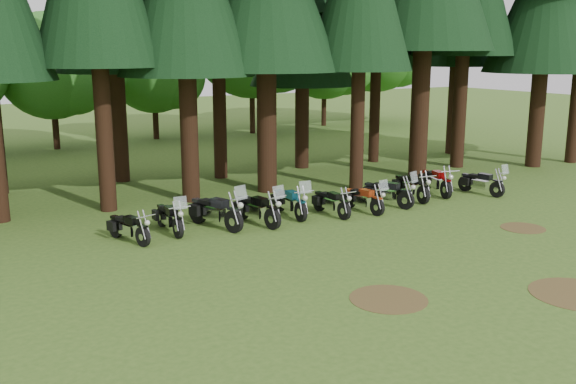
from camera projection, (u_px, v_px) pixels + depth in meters
name	position (u px, v px, depth m)	size (l,w,h in m)	color
ground	(427.00, 255.00, 17.82)	(120.00, 120.00, 0.00)	#37571D
decid_3	(57.00, 69.00, 35.67)	(6.12, 5.95, 7.65)	black
decid_4	(158.00, 69.00, 39.81)	(5.93, 5.76, 7.41)	black
decid_5	(258.00, 39.00, 42.20)	(8.45, 8.21, 10.56)	black
decid_6	(330.00, 54.00, 46.75)	(7.06, 6.86, 8.82)	black
decid_7	(382.00, 40.00, 48.65)	(8.44, 8.20, 10.55)	black
dirt_patch_0	(388.00, 299.00, 14.65)	(1.80, 1.80, 0.01)	#4C3D1E
dirt_patch_1	(523.00, 228.00, 20.46)	(1.40, 1.40, 0.01)	#4C3D1E
motorcycle_0	(129.00, 228.00, 18.92)	(0.72, 1.92, 0.80)	black
motorcycle_1	(170.00, 218.00, 19.90)	(0.40, 2.13, 1.34)	black
motorcycle_2	(216.00, 212.00, 20.37)	(1.06, 2.41, 1.54)	black
motorcycle_3	(257.00, 210.00, 20.78)	(0.75, 2.33, 1.46)	black
motorcycle_4	(290.00, 203.00, 21.80)	(0.44, 2.26, 1.42)	black
motorcycle_5	(331.00, 203.00, 21.97)	(0.32, 2.03, 0.82)	black
motorcycle_6	(363.00, 200.00, 22.43)	(0.51, 2.06, 1.30)	black
motorcycle_7	(387.00, 193.00, 23.24)	(1.00, 2.19, 1.41)	black
motorcycle_8	(411.00, 187.00, 24.28)	(0.43, 2.26, 0.92)	black
motorcycle_9	(436.00, 182.00, 25.16)	(0.76, 2.29, 0.95)	black
motorcycle_10	(481.00, 183.00, 25.14)	(0.58, 2.12, 1.33)	black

